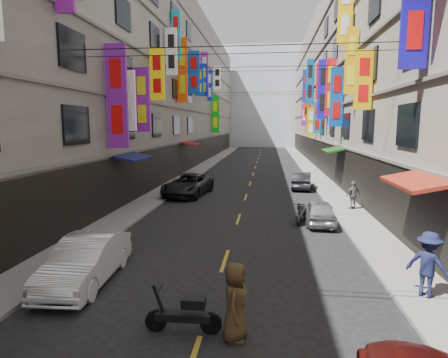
% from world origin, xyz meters
% --- Properties ---
extents(sidewalk_left, '(2.00, 90.00, 0.12)m').
position_xyz_m(sidewalk_left, '(-6.00, 42.00, 0.06)').
color(sidewalk_left, slate).
rests_on(sidewalk_left, ground).
extents(sidewalk_right, '(2.00, 90.00, 0.12)m').
position_xyz_m(sidewalk_right, '(6.00, 42.00, 0.06)').
color(sidewalk_right, slate).
rests_on(sidewalk_right, ground).
extents(building_row_left, '(10.14, 90.00, 19.00)m').
position_xyz_m(building_row_left, '(-11.99, 42.00, 9.49)').
color(building_row_left, gray).
rests_on(building_row_left, ground).
extents(building_row_right, '(10.14, 90.00, 19.00)m').
position_xyz_m(building_row_right, '(11.99, 42.00, 9.49)').
color(building_row_right, '#A5988B').
rests_on(building_row_right, ground).
extents(haze_block, '(18.00, 8.00, 22.00)m').
position_xyz_m(haze_block, '(0.00, 92.00, 11.00)').
color(haze_block, '#B2BAC7').
rests_on(haze_block, ground).
extents(shop_signage, '(14.00, 55.00, 11.14)m').
position_xyz_m(shop_signage, '(-0.12, 35.10, 9.08)').
color(shop_signage, '#1118CB').
rests_on(shop_signage, ground).
extents(street_awnings, '(13.99, 35.20, 0.41)m').
position_xyz_m(street_awnings, '(-1.26, 26.00, 3.00)').
color(street_awnings, '#144D1C').
rests_on(street_awnings, ground).
extents(overhead_cables, '(14.00, 38.04, 1.24)m').
position_xyz_m(overhead_cables, '(0.00, 30.00, 8.80)').
color(overhead_cables, black).
rests_on(overhead_cables, ground).
extents(lane_markings, '(0.12, 80.20, 0.01)m').
position_xyz_m(lane_markings, '(0.00, 39.00, 0.00)').
color(lane_markings, gold).
rests_on(lane_markings, ground).
extents(scooter_crossing, '(1.80, 0.50, 1.14)m').
position_xyz_m(scooter_crossing, '(-0.39, 13.22, 0.44)').
color(scooter_crossing, black).
rests_on(scooter_crossing, ground).
extents(scooter_far_right, '(0.60, 1.79, 1.14)m').
position_xyz_m(scooter_far_right, '(3.09, 23.69, 0.44)').
color(scooter_far_right, black).
rests_on(scooter_far_right, ground).
extents(car_left_mid, '(1.72, 4.35, 1.41)m').
position_xyz_m(car_left_mid, '(-4.00, 15.59, 0.71)').
color(car_left_mid, white).
rests_on(car_left_mid, ground).
extents(car_left_far, '(3.06, 5.57, 1.48)m').
position_xyz_m(car_left_far, '(-4.00, 30.19, 0.74)').
color(car_left_far, black).
rests_on(car_left_far, ground).
extents(car_right_mid, '(1.49, 3.53, 1.19)m').
position_xyz_m(car_right_mid, '(4.00, 23.56, 0.60)').
color(car_right_mid, '#B6B6BB').
rests_on(car_right_mid, ground).
extents(car_right_far, '(1.75, 4.03, 1.29)m').
position_xyz_m(car_right_far, '(4.00, 33.83, 0.64)').
color(car_right_far, '#222229').
rests_on(car_right_far, ground).
extents(pedestrian_rnear, '(1.28, 1.24, 1.82)m').
position_xyz_m(pedestrian_rnear, '(5.88, 15.62, 1.03)').
color(pedestrian_rnear, '#161B3E').
rests_on(pedestrian_rnear, sidewalk_right).
extents(pedestrian_rfar, '(1.06, 0.90, 1.57)m').
position_xyz_m(pedestrian_rfar, '(6.25, 26.62, 0.91)').
color(pedestrian_rfar, slate).
rests_on(pedestrian_rfar, sidewalk_right).
extents(pedestrian_crossing, '(0.66, 0.92, 1.80)m').
position_xyz_m(pedestrian_crossing, '(0.80, 13.09, 0.90)').
color(pedestrian_crossing, '#45331B').
rests_on(pedestrian_crossing, ground).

